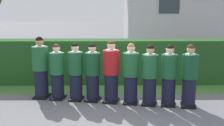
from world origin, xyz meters
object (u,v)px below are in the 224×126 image
object	(u,v)px
student_front_row_5	(131,75)
student_front_row_6	(150,76)
student_front_row_2	(76,73)
student_front_row_1	(57,73)
student_front_row_3	(93,74)
student_in_red_blazer	(111,73)
student_front_row_8	(189,77)
student_front_row_7	(169,77)
student_front_row_0	(41,69)

from	to	relation	value
student_front_row_5	student_front_row_6	size ratio (longest dim) A/B	1.02
student_front_row_5	student_front_row_2	bearing A→B (deg)	169.07
student_front_row_1	student_front_row_3	bearing A→B (deg)	-9.60
student_front_row_6	student_front_row_2	bearing A→B (deg)	168.63
student_in_red_blazer	student_front_row_8	bearing A→B (deg)	-10.79
student_front_row_6	student_front_row_7	size ratio (longest dim) A/B	0.99
student_front_row_7	student_front_row_5	bearing A→B (deg)	170.64
student_front_row_7	student_front_row_8	bearing A→B (deg)	-12.54
student_front_row_3	student_in_red_blazer	world-z (taller)	student_in_red_blazer
student_in_red_blazer	student_front_row_7	xyz separation A→B (m)	(1.46, -0.26, -0.04)
student_front_row_0	student_front_row_1	xyz separation A→B (m)	(0.47, -0.12, -0.09)
student_front_row_0	student_front_row_5	size ratio (longest dim) A/B	1.07
student_front_row_0	student_front_row_8	distance (m)	3.96
student_front_row_5	student_front_row_7	bearing A→B (deg)	-9.36
student_front_row_0	student_front_row_8	size ratio (longest dim) A/B	1.06
student_front_row_7	student_front_row_8	world-z (taller)	student_front_row_8
student_front_row_5	student_front_row_6	bearing A→B (deg)	-12.71
student_front_row_0	student_in_red_blazer	bearing A→B (deg)	-11.21
student_front_row_3	student_front_row_7	distance (m)	1.99
student_front_row_0	student_front_row_6	world-z (taller)	student_front_row_0
student_front_row_6	student_front_row_8	xyz separation A→B (m)	(0.98, -0.16, 0.02)
student_front_row_2	student_in_red_blazer	xyz separation A→B (m)	(0.95, -0.18, 0.05)
student_front_row_2	student_front_row_6	size ratio (longest dim) A/B	1.00
student_front_row_2	student_front_row_5	size ratio (longest dim) A/B	0.98
student_front_row_3	student_front_row_6	xyz separation A→B (m)	(1.48, -0.31, 0.00)
student_front_row_1	student_front_row_2	bearing A→B (deg)	-9.89
student_in_red_blazer	student_front_row_7	bearing A→B (deg)	-10.19
student_front_row_1	student_front_row_8	distance (m)	3.48
student_front_row_3	student_front_row_2	bearing A→B (deg)	170.72
student_front_row_2	student_front_row_0	bearing A→B (deg)	168.09
student_front_row_2	student_front_row_7	distance (m)	2.45
student_front_row_1	student_in_red_blazer	xyz separation A→B (m)	(1.46, -0.26, 0.06)
student_front_row_0	student_front_row_6	size ratio (longest dim) A/B	1.09
student_front_row_2	student_front_row_3	size ratio (longest dim) A/B	1.00
student_front_row_2	student_front_row_8	xyz separation A→B (m)	(2.91, -0.55, 0.02)
student_in_red_blazer	student_front_row_8	distance (m)	1.99
student_front_row_0	student_front_row_1	world-z (taller)	student_front_row_0
student_front_row_5	student_front_row_6	world-z (taller)	student_front_row_5
student_front_row_3	student_front_row_5	bearing A→B (deg)	-11.68
student_front_row_7	student_front_row_6	bearing A→B (deg)	174.00
student_front_row_1	student_front_row_7	distance (m)	2.97
student_front_row_8	student_in_red_blazer	bearing A→B (deg)	169.21
student_in_red_blazer	student_front_row_5	size ratio (longest dim) A/B	1.04
student_front_row_5	student_front_row_6	xyz separation A→B (m)	(0.48, -0.11, -0.01)
student_front_row_0	student_in_red_blazer	size ratio (longest dim) A/B	1.03
student_front_row_3	student_front_row_6	size ratio (longest dim) A/B	1.00
student_front_row_1	student_front_row_5	distance (m)	2.00
student_front_row_1	student_front_row_5	xyz separation A→B (m)	(1.96, -0.37, 0.03)
student_in_red_blazer	student_front_row_6	xyz separation A→B (m)	(0.98, -0.21, -0.04)
student_front_row_3	student_front_row_5	distance (m)	1.02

